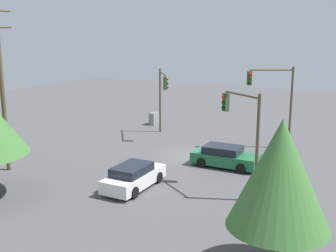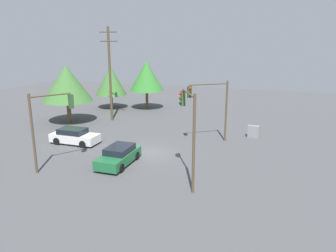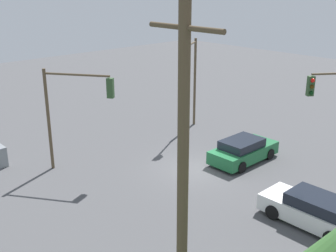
% 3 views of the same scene
% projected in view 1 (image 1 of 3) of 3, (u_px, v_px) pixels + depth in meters
% --- Properties ---
extents(ground_plane, '(80.00, 80.00, 0.00)m').
position_uv_depth(ground_plane, '(193.00, 156.00, 30.96)').
color(ground_plane, '#4C4C4F').
extents(sedan_white, '(4.49, 1.97, 1.44)m').
position_uv_depth(sedan_white, '(134.00, 177.00, 24.57)').
color(sedan_white, silver).
rests_on(sedan_white, ground_plane).
extents(sedan_green, '(2.05, 4.46, 1.42)m').
position_uv_depth(sedan_green, '(225.00, 157.00, 28.54)').
color(sedan_green, '#1E6638').
rests_on(sedan_green, ground_plane).
extents(traffic_signal_main, '(1.98, 2.74, 5.86)m').
position_uv_depth(traffic_signal_main, '(243.00, 125.00, 23.05)').
color(traffic_signal_main, brown).
rests_on(traffic_signal_main, ground_plane).
extents(traffic_signal_cross, '(1.94, 3.22, 6.39)m').
position_uv_depth(traffic_signal_cross, '(274.00, 93.00, 32.24)').
color(traffic_signal_cross, brown).
rests_on(traffic_signal_cross, ground_plane).
extents(traffic_signal_aux, '(3.34, 2.46, 5.78)m').
position_uv_depth(traffic_signal_aux, '(162.00, 91.00, 36.18)').
color(traffic_signal_aux, brown).
rests_on(traffic_signal_aux, ground_plane).
extents(utility_pole_tall, '(2.20, 0.28, 10.84)m').
position_uv_depth(utility_pole_tall, '(2.00, 84.00, 26.72)').
color(utility_pole_tall, brown).
rests_on(utility_pole_tall, ground_plane).
extents(electrical_cabinet, '(1.10, 0.57, 1.18)m').
position_uv_depth(electrical_cabinet, '(154.00, 119.00, 41.52)').
color(electrical_cabinet, gray).
rests_on(electrical_cabinet, ground_plane).
extents(tree_right, '(3.87, 3.87, 5.97)m').
position_uv_depth(tree_right, '(280.00, 174.00, 15.35)').
color(tree_right, brown).
rests_on(tree_right, ground_plane).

